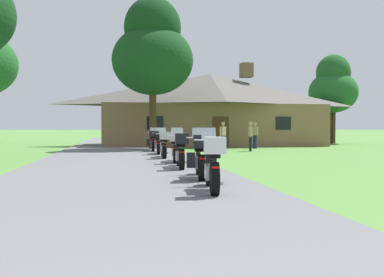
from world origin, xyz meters
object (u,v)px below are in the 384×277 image
bystander_tan_shirt_near_lodge (255,134)px  bystander_tan_shirt_by_tree (223,134)px  motorcycle_orange_sixth_in_row (159,143)px  motorcycle_silver_farthest_in_row (153,141)px  motorcycle_yellow_fourth_in_row (175,147)px  motorcycle_white_nearest_to_camera (212,164)px  tree_by_lodge_front (153,51)px  motorcycle_red_fifth_in_row (164,145)px  motorcycle_yellow_second_in_row (200,157)px  tree_right_of_lodge (333,87)px  bystander_tan_shirt_beside_signpost (250,135)px  motorcycle_red_third_in_row (180,151)px

bystander_tan_shirt_near_lodge → bystander_tan_shirt_by_tree: same height
motorcycle_orange_sixth_in_row → motorcycle_silver_farthest_in_row: bearing=97.7°
motorcycle_yellow_fourth_in_row → motorcycle_orange_sixth_in_row: (-0.14, 5.37, 0.00)m
motorcycle_white_nearest_to_camera → bystander_tan_shirt_by_tree: (4.43, 17.73, 0.33)m
motorcycle_white_nearest_to_camera → tree_by_lodge_front: 19.44m
motorcycle_red_fifth_in_row → bystander_tan_shirt_by_tree: bystander_tan_shirt_by_tree is taller
motorcycle_white_nearest_to_camera → motorcycle_yellow_fourth_in_row: bearing=95.4°
motorcycle_yellow_second_in_row → bystander_tan_shirt_by_tree: bystander_tan_shirt_by_tree is taller
motorcycle_orange_sixth_in_row → bystander_tan_shirt_by_tree: size_ratio=1.24×
bystander_tan_shirt_by_tree → tree_by_lodge_front: bearing=-51.1°
motorcycle_white_nearest_to_camera → bystander_tan_shirt_by_tree: bystander_tan_shirt_by_tree is taller
motorcycle_white_nearest_to_camera → motorcycle_silver_farthest_in_row: size_ratio=1.00×
tree_right_of_lodge → motorcycle_yellow_second_in_row: bearing=-123.2°
motorcycle_silver_farthest_in_row → bystander_tan_shirt_beside_signpost: bearing=3.6°
motorcycle_red_fifth_in_row → bystander_tan_shirt_beside_signpost: size_ratio=1.24×
motorcycle_silver_farthest_in_row → bystander_tan_shirt_near_lodge: 7.56m
motorcycle_red_fifth_in_row → motorcycle_yellow_second_in_row: bearing=-86.6°
motorcycle_red_third_in_row → motorcycle_red_fifth_in_row: (-0.04, 4.97, 0.00)m
motorcycle_red_fifth_in_row → tree_by_lodge_front: (0.17, 8.40, 5.44)m
motorcycle_red_third_in_row → motorcycle_yellow_fourth_in_row: bearing=90.4°
motorcycle_red_third_in_row → bystander_tan_shirt_by_tree: size_ratio=1.24×
motorcycle_yellow_second_in_row → tree_right_of_lodge: bearing=63.7°
motorcycle_yellow_second_in_row → tree_by_lodge_front: bearing=96.7°
motorcycle_orange_sixth_in_row → bystander_tan_shirt_by_tree: 6.37m
motorcycle_yellow_fourth_in_row → bystander_tan_shirt_near_lodge: (6.62, 11.21, 0.33)m
motorcycle_red_fifth_in_row → bystander_tan_shirt_by_tree: (4.39, 7.48, 0.33)m
tree_right_of_lodge → motorcycle_red_third_in_row: bearing=-126.9°
motorcycle_red_third_in_row → motorcycle_silver_farthest_in_row: (-0.07, 10.42, -0.01)m
motorcycle_silver_farthest_in_row → tree_right_of_lodge: size_ratio=0.28×
motorcycle_red_third_in_row → bystander_tan_shirt_beside_signpost: (5.47, 10.38, 0.33)m
motorcycle_white_nearest_to_camera → motorcycle_yellow_second_in_row: 2.31m
motorcycle_red_third_in_row → motorcycle_orange_sixth_in_row: size_ratio=1.00×
bystander_tan_shirt_near_lodge → tree_right_of_lodge: (9.41, 7.93, 3.91)m
motorcycle_orange_sixth_in_row → motorcycle_yellow_fourth_in_row: bearing=-82.5°
bystander_tan_shirt_near_lodge → tree_by_lodge_front: tree_by_lodge_front is taller
bystander_tan_shirt_beside_signpost → tree_right_of_lodge: bearing=-26.1°
motorcycle_white_nearest_to_camera → motorcycle_red_third_in_row: (0.08, 5.29, 0.00)m
motorcycle_red_third_in_row → tree_right_of_lodge: 27.28m
bystander_tan_shirt_beside_signpost → motorcycle_silver_farthest_in_row: bearing=107.2°
motorcycle_yellow_second_in_row → motorcycle_orange_sixth_in_row: size_ratio=1.00×
motorcycle_white_nearest_to_camera → bystander_tan_shirt_near_lodge: size_ratio=1.23×
motorcycle_yellow_fourth_in_row → tree_by_lodge_front: 12.22m
motorcycle_white_nearest_to_camera → tree_by_lodge_front: bearing=96.4°
tree_right_of_lodge → bystander_tan_shirt_near_lodge: bearing=-139.9°
motorcycle_yellow_second_in_row → bystander_tan_shirt_beside_signpost: (5.37, 13.37, 0.34)m
bystander_tan_shirt_by_tree → tree_right_of_lodge: tree_right_of_lodge is taller
motorcycle_red_third_in_row → tree_by_lodge_front: tree_by_lodge_front is taller
motorcycle_yellow_fourth_in_row → bystander_tan_shirt_near_lodge: size_ratio=1.23×
motorcycle_yellow_fourth_in_row → tree_right_of_lodge: size_ratio=0.27×
motorcycle_red_third_in_row → bystander_tan_shirt_near_lodge: bystander_tan_shirt_near_lodge is taller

